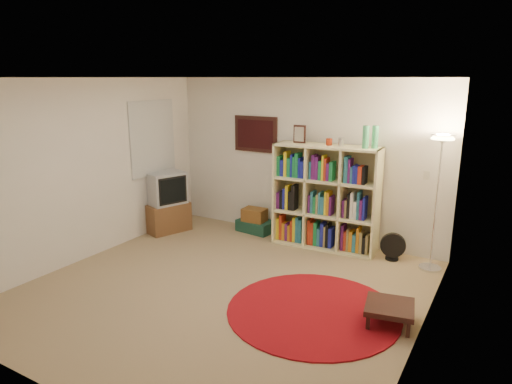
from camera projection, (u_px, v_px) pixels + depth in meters
room at (221, 187)px, 5.31m from camera, size 4.54×4.54×2.54m
bookshelf at (324, 199)px, 6.76m from camera, size 1.57×0.52×1.86m
floor_lamp at (441, 158)px, 5.76m from camera, size 0.37×0.37×1.82m
floor_fan at (393, 247)px, 6.38m from camera, size 0.35×0.22×0.40m
tv_stand at (166, 203)px, 7.55m from camera, size 0.68×0.81×1.00m
suitcase at (256, 226)px, 7.60m from camera, size 0.64×0.45×0.19m
wicker_basket at (254, 215)px, 7.52m from camera, size 0.38×0.28×0.21m
duffel_bag at (300, 227)px, 7.46m from camera, size 0.44×0.40×0.25m
paper_towel at (282, 233)px, 7.17m from camera, size 0.15×0.15×0.25m
red_rug at (313, 311)px, 5.01m from camera, size 1.90×1.90×0.02m
side_table at (390, 308)px, 4.72m from camera, size 0.57×0.57×0.22m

